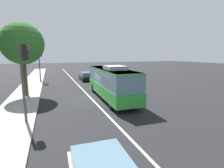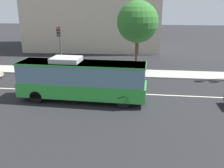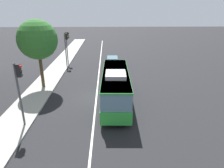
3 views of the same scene
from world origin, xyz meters
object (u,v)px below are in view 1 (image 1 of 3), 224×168
at_px(sedan_black, 86,76).
at_px(traffic_light_near_corner, 24,70).
at_px(transit_bus, 111,81).
at_px(traffic_light_far_corner, 40,60).
at_px(traffic_light_mid_block, 40,60).
at_px(street_tree_kerbside_left, 22,44).

relative_size(sedan_black, traffic_light_near_corner, 0.87).
bearing_deg(transit_bus, traffic_light_far_corner, 27.48).
height_order(traffic_light_mid_block, street_tree_kerbside_left, street_tree_kerbside_left).
bearing_deg(street_tree_kerbside_left, traffic_light_mid_block, -6.79).
relative_size(transit_bus, traffic_light_near_corner, 1.94).
bearing_deg(traffic_light_mid_block, sedan_black, -3.11).
height_order(sedan_black, traffic_light_far_corner, traffic_light_far_corner).
distance_m(traffic_light_near_corner, street_tree_kerbside_left, 8.46).
bearing_deg(transit_bus, traffic_light_mid_block, 29.66).
xyz_separation_m(sedan_black, traffic_light_mid_block, (0.43, 7.26, 2.84)).
bearing_deg(traffic_light_mid_block, transit_bus, -61.95).
relative_size(traffic_light_mid_block, traffic_light_far_corner, 1.00).
bearing_deg(traffic_light_near_corner, sedan_black, 71.16).
xyz_separation_m(traffic_light_near_corner, traffic_light_far_corner, (19.20, -0.11, 0.00)).
xyz_separation_m(sedan_black, street_tree_kerbside_left, (-9.16, 8.40, 4.88)).
relative_size(sedan_black, traffic_light_mid_block, 0.87).
distance_m(traffic_light_far_corner, street_tree_kerbside_left, 11.29).
relative_size(transit_bus, traffic_light_far_corner, 1.94).
relative_size(sedan_black, street_tree_kerbside_left, 0.58).
bearing_deg(traffic_light_near_corner, traffic_light_mid_block, 93.84).
bearing_deg(traffic_light_mid_block, street_tree_kerbside_left, -96.50).
relative_size(transit_bus, street_tree_kerbside_left, 1.29).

